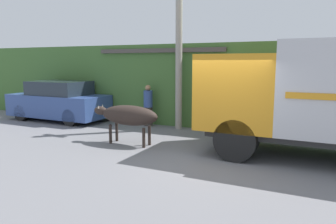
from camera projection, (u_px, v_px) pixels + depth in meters
ground_plane at (218, 159)px, 8.35m from camera, size 60.00×60.00×0.00m
hillside_embankment at (264, 84)px, 13.55m from camera, size 32.00×5.41×3.13m
building_backdrop at (173, 85)px, 13.78m from camera, size 5.31×2.70×2.97m
brown_cow at (128, 116)px, 9.75m from camera, size 2.22×0.60×1.18m
parked_suv at (58, 102)px, 13.79m from camera, size 4.33×1.76×1.66m
pedestrian_on_hill at (148, 104)px, 12.57m from camera, size 0.42×0.42×1.59m
utility_pole at (179, 33)px, 11.65m from camera, size 0.90×0.24×6.75m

